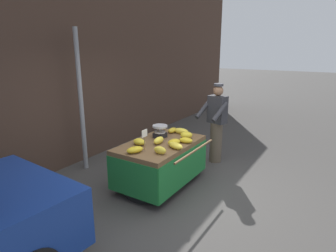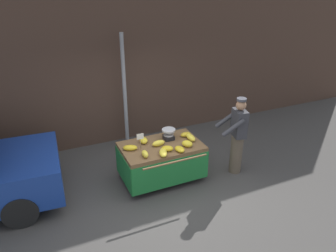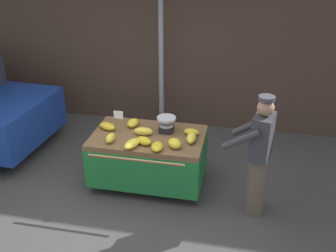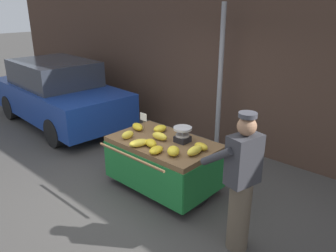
{
  "view_description": "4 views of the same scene",
  "coord_description": "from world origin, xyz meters",
  "px_view_note": "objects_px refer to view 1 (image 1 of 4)",
  "views": [
    {
      "loc": [
        -3.77,
        -2.11,
        2.42
      ],
      "look_at": [
        0.53,
        0.59,
        1.03
      ],
      "focal_mm": 30.48,
      "sensor_mm": 36.0,
      "label": 1
    },
    {
      "loc": [
        -2.07,
        -4.81,
        3.96
      ],
      "look_at": [
        0.35,
        0.56,
        1.2
      ],
      "focal_mm": 34.73,
      "sensor_mm": 36.0,
      "label": 2
    },
    {
      "loc": [
        1.51,
        -4.39,
        3.5
      ],
      "look_at": [
        0.52,
        0.39,
        1.07
      ],
      "focal_mm": 42.31,
      "sensor_mm": 36.0,
      "label": 3
    },
    {
      "loc": [
        3.37,
        -2.84,
        2.8
      ],
      "look_at": [
        0.3,
        0.52,
        1.09
      ],
      "focal_mm": 35.48,
      "sensor_mm": 36.0,
      "label": 4
    }
  ],
  "objects_px": {
    "banana_bunch_6": "(160,150)",
    "banana_bunch_0": "(181,131)",
    "banana_bunch_3": "(173,130)",
    "banana_bunch_9": "(174,142)",
    "street_pole": "(81,102)",
    "banana_bunch_4": "(176,146)",
    "weighing_scale": "(160,131)",
    "banana_bunch_5": "(186,140)",
    "banana_bunch_8": "(139,142)",
    "banana_bunch_1": "(186,135)",
    "banana_bunch_2": "(159,140)",
    "vendor_person": "(216,123)",
    "price_sign": "(145,135)",
    "banana_cart": "(160,154)",
    "banana_bunch_7": "(135,150)"
  },
  "relations": [
    {
      "from": "banana_bunch_1",
      "to": "banana_bunch_2",
      "type": "distance_m",
      "value": 0.58
    },
    {
      "from": "banana_bunch_0",
      "to": "banana_bunch_3",
      "type": "distance_m",
      "value": 0.18
    },
    {
      "from": "banana_bunch_5",
      "to": "banana_bunch_8",
      "type": "bearing_deg",
      "value": 129.92
    },
    {
      "from": "banana_bunch_1",
      "to": "vendor_person",
      "type": "xyz_separation_m",
      "value": [
        1.13,
        -0.12,
        -0.01
      ]
    },
    {
      "from": "street_pole",
      "to": "price_sign",
      "type": "height_order",
      "value": "street_pole"
    },
    {
      "from": "banana_bunch_5",
      "to": "banana_bunch_8",
      "type": "relative_size",
      "value": 1.03
    },
    {
      "from": "weighing_scale",
      "to": "banana_bunch_5",
      "type": "xyz_separation_m",
      "value": [
        -0.01,
        -0.55,
        -0.07
      ]
    },
    {
      "from": "banana_bunch_0",
      "to": "banana_bunch_8",
      "type": "xyz_separation_m",
      "value": [
        -0.94,
        0.29,
        -0.0
      ]
    },
    {
      "from": "banana_cart",
      "to": "banana_bunch_7",
      "type": "height_order",
      "value": "banana_bunch_7"
    },
    {
      "from": "banana_bunch_0",
      "to": "banana_bunch_4",
      "type": "distance_m",
      "value": 0.84
    },
    {
      "from": "street_pole",
      "to": "price_sign",
      "type": "relative_size",
      "value": 8.25
    },
    {
      "from": "street_pole",
      "to": "banana_bunch_0",
      "type": "xyz_separation_m",
      "value": [
        0.84,
        -1.8,
        -0.53
      ]
    },
    {
      "from": "banana_cart",
      "to": "banana_bunch_6",
      "type": "height_order",
      "value": "banana_bunch_6"
    },
    {
      "from": "banana_bunch_3",
      "to": "banana_bunch_9",
      "type": "bearing_deg",
      "value": -146.61
    },
    {
      "from": "banana_bunch_1",
      "to": "banana_bunch_6",
      "type": "bearing_deg",
      "value": -178.19
    },
    {
      "from": "banana_bunch_2",
      "to": "street_pole",
      "type": "bearing_deg",
      "value": 94.03
    },
    {
      "from": "street_pole",
      "to": "weighing_scale",
      "type": "bearing_deg",
      "value": -74.82
    },
    {
      "from": "street_pole",
      "to": "banana_bunch_8",
      "type": "distance_m",
      "value": 1.61
    },
    {
      "from": "banana_bunch_3",
      "to": "street_pole",
      "type": "bearing_deg",
      "value": 116.57
    },
    {
      "from": "banana_bunch_3",
      "to": "banana_cart",
      "type": "bearing_deg",
      "value": -168.49
    },
    {
      "from": "price_sign",
      "to": "banana_bunch_8",
      "type": "height_order",
      "value": "price_sign"
    },
    {
      "from": "price_sign",
      "to": "banana_bunch_7",
      "type": "height_order",
      "value": "price_sign"
    },
    {
      "from": "weighing_scale",
      "to": "banana_bunch_2",
      "type": "xyz_separation_m",
      "value": [
        -0.31,
        -0.18,
        -0.06
      ]
    },
    {
      "from": "street_pole",
      "to": "banana_bunch_2",
      "type": "xyz_separation_m",
      "value": [
        0.12,
        -1.76,
        -0.53
      ]
    },
    {
      "from": "banana_cart",
      "to": "banana_bunch_8",
      "type": "distance_m",
      "value": 0.47
    },
    {
      "from": "banana_bunch_4",
      "to": "banana_bunch_6",
      "type": "distance_m",
      "value": 0.35
    },
    {
      "from": "banana_bunch_5",
      "to": "banana_bunch_9",
      "type": "relative_size",
      "value": 1.05
    },
    {
      "from": "street_pole",
      "to": "banana_bunch_4",
      "type": "relative_size",
      "value": 9.37
    },
    {
      "from": "street_pole",
      "to": "banana_bunch_7",
      "type": "xyz_separation_m",
      "value": [
        -0.45,
        -1.69,
        -0.54
      ]
    },
    {
      "from": "banana_bunch_2",
      "to": "banana_bunch_6",
      "type": "relative_size",
      "value": 1.26
    },
    {
      "from": "weighing_scale",
      "to": "vendor_person",
      "type": "distance_m",
      "value": 1.45
    },
    {
      "from": "banana_bunch_5",
      "to": "banana_bunch_9",
      "type": "bearing_deg",
      "value": 152.45
    },
    {
      "from": "banana_bunch_2",
      "to": "banana_bunch_4",
      "type": "bearing_deg",
      "value": -99.25
    },
    {
      "from": "price_sign",
      "to": "banana_bunch_8",
      "type": "bearing_deg",
      "value": 57.27
    },
    {
      "from": "banana_bunch_3",
      "to": "banana_bunch_4",
      "type": "bearing_deg",
      "value": -145.49
    },
    {
      "from": "banana_bunch_6",
      "to": "banana_bunch_9",
      "type": "relative_size",
      "value": 0.94
    },
    {
      "from": "street_pole",
      "to": "banana_bunch_1",
      "type": "height_order",
      "value": "street_pole"
    },
    {
      "from": "banana_bunch_6",
      "to": "banana_bunch_0",
      "type": "bearing_deg",
      "value": 12.69
    },
    {
      "from": "banana_bunch_0",
      "to": "vendor_person",
      "type": "distance_m",
      "value": 0.99
    },
    {
      "from": "banana_bunch_1",
      "to": "price_sign",
      "type": "bearing_deg",
      "value": 161.99
    },
    {
      "from": "weighing_scale",
      "to": "banana_bunch_6",
      "type": "bearing_deg",
      "value": -146.2
    },
    {
      "from": "banana_bunch_0",
      "to": "banana_bunch_7",
      "type": "relative_size",
      "value": 1.05
    },
    {
      "from": "street_pole",
      "to": "banana_bunch_4",
      "type": "height_order",
      "value": "street_pole"
    },
    {
      "from": "banana_bunch_2",
      "to": "banana_bunch_3",
      "type": "bearing_deg",
      "value": 11.29
    },
    {
      "from": "banana_cart",
      "to": "banana_bunch_4",
      "type": "height_order",
      "value": "banana_bunch_4"
    },
    {
      "from": "banana_bunch_5",
      "to": "banana_bunch_7",
      "type": "xyz_separation_m",
      "value": [
        -0.86,
        0.45,
        0.0
      ]
    },
    {
      "from": "street_pole",
      "to": "price_sign",
      "type": "bearing_deg",
      "value": -98.2
    },
    {
      "from": "banana_bunch_5",
      "to": "banana_bunch_7",
      "type": "bearing_deg",
      "value": 152.7
    },
    {
      "from": "price_sign",
      "to": "banana_bunch_9",
      "type": "xyz_separation_m",
      "value": [
        0.45,
        -0.29,
        -0.19
      ]
    },
    {
      "from": "price_sign",
      "to": "banana_bunch_8",
      "type": "xyz_separation_m",
      "value": [
        0.14,
        0.22,
        -0.19
      ]
    }
  ]
}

